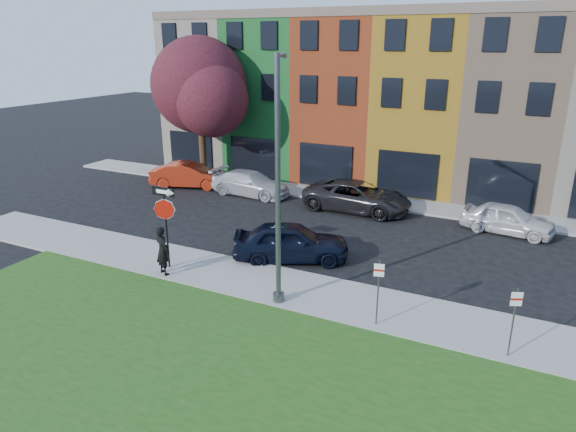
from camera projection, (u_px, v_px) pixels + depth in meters
The scene contains 15 objects.
ground at pixel (276, 337), 15.93m from camera, with size 120.00×120.00×0.00m, color black.
sidewalk_near at pixel (368, 306), 17.62m from camera, with size 40.00×3.00×0.12m, color gray.
sidewalk_far at pixel (349, 197), 29.90m from camera, with size 40.00×2.40×0.12m, color gray.
rowhouse_block at pixel (392, 101), 33.34m from camera, with size 30.00×10.12×10.00m.
stop_sign at pixel (165, 211), 19.79m from camera, with size 1.05×0.11×3.31m.
man at pixel (163, 250), 19.66m from camera, with size 0.83×0.70×1.94m, color black.
sedan_near at pixel (291, 242), 21.27m from camera, with size 5.14×3.74×1.63m, color black.
parked_car_red at pixel (189, 175), 31.95m from camera, with size 5.00×3.10×1.56m, color #9B2510.
parked_car_silver at pixel (250, 183), 30.35m from camera, with size 4.96×2.18×1.42m, color silver.
parked_car_dark at pixel (357, 196), 27.50m from camera, with size 5.78×2.74×1.59m, color black.
parked_car_white at pixel (508, 219), 24.29m from camera, with size 4.37×2.21×1.43m, color silver.
street_lamp at pixel (278, 184), 16.72m from camera, with size 1.22×2.44×8.26m.
parking_sign_a at pixel (378, 285), 15.96m from camera, with size 0.32×0.12×2.21m.
parking_sign_b at pixel (514, 315), 14.33m from camera, with size 0.30×0.17×2.13m.
tree_purple at pixel (201, 88), 31.63m from camera, with size 7.08×6.19×8.94m.
Camera 1 is at (6.46, -12.27, 8.71)m, focal length 32.00 mm.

